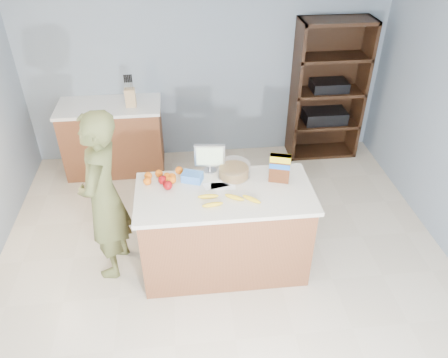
{
  "coord_description": "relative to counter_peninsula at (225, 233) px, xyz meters",
  "views": [
    {
      "loc": [
        -0.34,
        -2.74,
        3.16
      ],
      "look_at": [
        0.0,
        0.35,
        1.0
      ],
      "focal_mm": 35.0,
      "sensor_mm": 36.0,
      "label": 1
    }
  ],
  "objects": [
    {
      "name": "floor",
      "position": [
        0.0,
        -0.3,
        -0.42
      ],
      "size": [
        4.5,
        5.0,
        0.02
      ],
      "primitive_type": "cube",
      "color": "beige",
      "rests_on": "ground"
    },
    {
      "name": "walls",
      "position": [
        0.0,
        -0.3,
        1.24
      ],
      "size": [
        4.52,
        5.02,
        2.51
      ],
      "color": "gray",
      "rests_on": "ground"
    },
    {
      "name": "counter_peninsula",
      "position": [
        0.0,
        0.0,
        0.0
      ],
      "size": [
        1.56,
        0.76,
        0.9
      ],
      "color": "brown",
      "rests_on": "ground"
    },
    {
      "name": "back_cabinet",
      "position": [
        -1.2,
        1.9,
        0.04
      ],
      "size": [
        1.24,
        0.62,
        0.9
      ],
      "color": "brown",
      "rests_on": "ground"
    },
    {
      "name": "shelving_unit",
      "position": [
        1.55,
        2.05,
        0.45
      ],
      "size": [
        0.9,
        0.4,
        1.8
      ],
      "color": "black",
      "rests_on": "ground"
    },
    {
      "name": "person",
      "position": [
        -1.06,
        0.12,
        0.42
      ],
      "size": [
        0.49,
        0.66,
        1.66
      ],
      "primitive_type": "imported",
      "rotation": [
        0.0,
        0.0,
        -1.73
      ],
      "color": "brown",
      "rests_on": "ground"
    },
    {
      "name": "knife_block",
      "position": [
        -0.92,
        1.83,
        0.6
      ],
      "size": [
        0.12,
        0.1,
        0.31
      ],
      "color": "tan",
      "rests_on": "back_cabinet"
    },
    {
      "name": "envelopes",
      "position": [
        -0.04,
        0.09,
        0.49
      ],
      "size": [
        0.29,
        0.17,
        0.0
      ],
      "color": "white",
      "rests_on": "counter_peninsula"
    },
    {
      "name": "bananas",
      "position": [
        0.0,
        -0.14,
        0.5
      ],
      "size": [
        0.54,
        0.18,
        0.04
      ],
      "color": "yellow",
      "rests_on": "counter_peninsula"
    },
    {
      "name": "apples",
      "position": [
        -0.51,
        0.13,
        0.53
      ],
      "size": [
        0.13,
        0.17,
        0.08
      ],
      "color": "maroon",
      "rests_on": "counter_peninsula"
    },
    {
      "name": "oranges",
      "position": [
        -0.52,
        0.24,
        0.52
      ],
      "size": [
        0.36,
        0.23,
        0.07
      ],
      "color": "#E55A0E",
      "rests_on": "counter_peninsula"
    },
    {
      "name": "blue_carton",
      "position": [
        -0.27,
        0.2,
        0.52
      ],
      "size": [
        0.21,
        0.17,
        0.08
      ],
      "primitive_type": "cube",
      "rotation": [
        0.0,
        0.0,
        -0.35
      ],
      "color": "blue",
      "rests_on": "counter_peninsula"
    },
    {
      "name": "salad_bowl",
      "position": [
        0.11,
        0.23,
        0.54
      ],
      "size": [
        0.3,
        0.3,
        0.13
      ],
      "color": "#267219",
      "rests_on": "counter_peninsula"
    },
    {
      "name": "tv",
      "position": [
        -0.1,
        0.33,
        0.64
      ],
      "size": [
        0.28,
        0.12,
        0.28
      ],
      "color": "silver",
      "rests_on": "counter_peninsula"
    },
    {
      "name": "cereal_box",
      "position": [
        0.5,
        0.11,
        0.64
      ],
      "size": [
        0.19,
        0.12,
        0.27
      ],
      "color": "#592B14",
      "rests_on": "counter_peninsula"
    }
  ]
}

